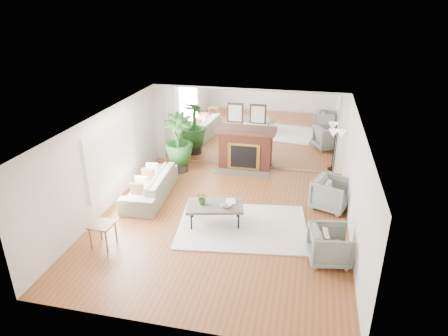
% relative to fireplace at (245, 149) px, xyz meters
% --- Properties ---
extents(ground, '(7.00, 7.00, 0.00)m').
position_rel_fireplace_xyz_m(ground, '(0.00, -3.26, -0.66)').
color(ground, brown).
rests_on(ground, ground).
extents(wall_left, '(0.02, 7.00, 2.50)m').
position_rel_fireplace_xyz_m(wall_left, '(-2.99, -3.26, 0.59)').
color(wall_left, silver).
rests_on(wall_left, ground).
extents(wall_right, '(0.02, 7.00, 2.50)m').
position_rel_fireplace_xyz_m(wall_right, '(2.99, -3.26, 0.59)').
color(wall_right, silver).
rests_on(wall_right, ground).
extents(wall_back, '(6.00, 0.02, 2.50)m').
position_rel_fireplace_xyz_m(wall_back, '(0.00, 0.23, 0.59)').
color(wall_back, silver).
rests_on(wall_back, ground).
extents(mirror_panel, '(5.40, 0.04, 2.40)m').
position_rel_fireplace_xyz_m(mirror_panel, '(0.00, 0.21, 0.59)').
color(mirror_panel, silver).
rests_on(mirror_panel, wall_back).
extents(window_panel, '(0.04, 2.40, 1.50)m').
position_rel_fireplace_xyz_m(window_panel, '(-2.96, -2.86, 0.69)').
color(window_panel, '#B2E09E').
rests_on(window_panel, wall_left).
extents(fireplace, '(1.85, 0.83, 2.05)m').
position_rel_fireplace_xyz_m(fireplace, '(0.00, 0.00, 0.00)').
color(fireplace, maroon).
rests_on(fireplace, ground).
extents(area_rug, '(3.28, 2.54, 0.03)m').
position_rel_fireplace_xyz_m(area_rug, '(0.55, -3.44, -0.64)').
color(area_rug, white).
rests_on(area_rug, ground).
extents(coffee_table, '(1.46, 1.06, 0.53)m').
position_rel_fireplace_xyz_m(coffee_table, '(-0.12, -3.44, -0.18)').
color(coffee_table, '#645A4F').
rests_on(coffee_table, ground).
extents(sofa, '(1.10, 2.44, 0.69)m').
position_rel_fireplace_xyz_m(sofa, '(-2.16, -2.46, -0.31)').
color(sofa, gray).
rests_on(sofa, ground).
extents(armchair_back, '(1.16, 1.14, 0.81)m').
position_rel_fireplace_xyz_m(armchair_back, '(2.60, -2.04, -0.25)').
color(armchair_back, gray).
rests_on(armchair_back, ground).
extents(armchair_front, '(0.95, 0.93, 0.75)m').
position_rel_fireplace_xyz_m(armchair_front, '(2.52, -4.34, -0.28)').
color(armchair_front, gray).
rests_on(armchair_front, ground).
extents(side_table, '(0.52, 0.52, 0.55)m').
position_rel_fireplace_xyz_m(side_table, '(-2.28, -4.85, -0.20)').
color(side_table, '#9C643E').
rests_on(side_table, ground).
extents(potted_ficus, '(1.12, 1.12, 1.83)m').
position_rel_fireplace_xyz_m(potted_ficus, '(-1.95, -0.61, 0.32)').
color(potted_ficus, black).
rests_on(potted_ficus, ground).
extents(floor_lamp, '(0.49, 0.27, 1.52)m').
position_rel_fireplace_xyz_m(floor_lamp, '(2.70, -0.16, 0.64)').
color(floor_lamp, black).
rests_on(floor_lamp, ground).
extents(tabletop_plant, '(0.32, 0.29, 0.31)m').
position_rel_fireplace_xyz_m(tabletop_plant, '(-0.41, -3.48, 0.02)').
color(tabletop_plant, '#2C6424').
rests_on(tabletop_plant, coffee_table).
extents(fruit_bowl, '(0.31, 0.31, 0.06)m').
position_rel_fireplace_xyz_m(fruit_bowl, '(0.16, -3.49, -0.10)').
color(fruit_bowl, '#9C643E').
rests_on(fruit_bowl, coffee_table).
extents(book, '(0.31, 0.37, 0.02)m').
position_rel_fireplace_xyz_m(book, '(0.11, -3.26, -0.12)').
color(book, '#9C643E').
rests_on(book, coffee_table).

